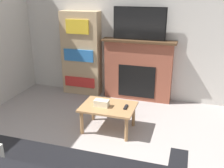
{
  "coord_description": "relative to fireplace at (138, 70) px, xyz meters",
  "views": [
    {
      "loc": [
        1.09,
        -1.09,
        2.08
      ],
      "look_at": [
        0.04,
        2.3,
        0.76
      ],
      "focal_mm": 42.0,
      "sensor_mm": 36.0,
      "label": 1
    }
  ],
  "objects": [
    {
      "name": "tv",
      "position": [
        -0.0,
        -0.02,
        0.87
      ],
      "size": [
        0.96,
        0.03,
        0.59
      ],
      "color": "black",
      "rests_on": "fireplace"
    },
    {
      "name": "bookshelf",
      "position": [
        -1.15,
        -0.02,
        0.24
      ],
      "size": [
        0.77,
        0.29,
        1.65
      ],
      "color": "tan",
      "rests_on": "ground_plane"
    },
    {
      "name": "fireplace",
      "position": [
        0.0,
        0.0,
        0.0
      ],
      "size": [
        1.38,
        0.28,
        1.17
      ],
      "color": "brown",
      "rests_on": "ground_plane"
    },
    {
      "name": "remote_control",
      "position": [
        0.1,
        -1.31,
        -0.17
      ],
      "size": [
        0.04,
        0.15,
        0.02
      ],
      "color": "black",
      "rests_on": "coffee_table"
    },
    {
      "name": "wall_back",
      "position": [
        -0.16,
        0.14,
        0.76
      ],
      "size": [
        5.45,
        0.06,
        2.7
      ],
      "color": "beige",
      "rests_on": "ground_plane"
    },
    {
      "name": "coffee_table",
      "position": [
        -0.17,
        -1.32,
        -0.24
      ],
      "size": [
        0.8,
        0.58,
        0.4
      ],
      "color": "#A87A4C",
      "rests_on": "ground_plane"
    },
    {
      "name": "tissue_box",
      "position": [
        -0.26,
        -1.36,
        -0.14
      ],
      "size": [
        0.22,
        0.12,
        0.1
      ],
      "color": "beige",
      "rests_on": "coffee_table"
    }
  ]
}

